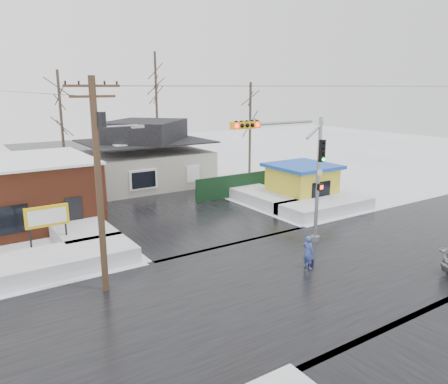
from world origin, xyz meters
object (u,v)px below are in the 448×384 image
traffic_signal (298,165)px  marquee_sign (47,218)px  kiosk (302,183)px  pedestrian (308,253)px  utility_pole (100,174)px

traffic_signal → marquee_sign: 13.42m
marquee_sign → kiosk: (18.50, 0.50, -0.46)m
kiosk → pedestrian: size_ratio=2.80×
marquee_sign → kiosk: 18.51m
pedestrian → kiosk: bearing=-50.0°
traffic_signal → pedestrian: size_ratio=4.26×
kiosk → pedestrian: kiosk is taller
traffic_signal → utility_pole: (-10.36, 0.53, 0.57)m
marquee_sign → pedestrian: bearing=-42.6°
traffic_signal → pedestrian: 4.78m
pedestrian → marquee_sign: bearing=39.2°
marquee_sign → utility_pole: bearing=-79.9°
marquee_sign → kiosk: bearing=1.6°
utility_pole → kiosk: 18.95m
utility_pole → pedestrian: (8.84, -3.12, -4.29)m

